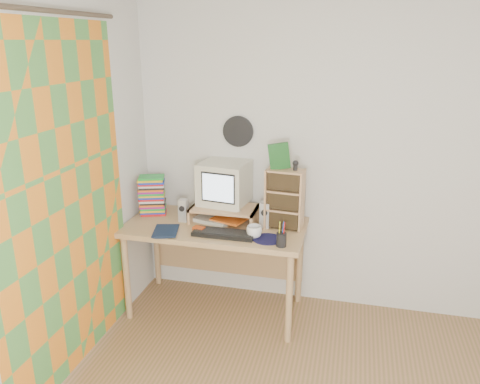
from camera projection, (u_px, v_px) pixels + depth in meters
The scene contains 20 objects.
back_wall at pixel (355, 159), 3.61m from camera, with size 3.50×3.50×0.00m, color silver.
left_wall at pixel (0, 220), 2.39m from camera, with size 3.50×3.50×0.00m, color silver.
curtain at pixel (65, 208), 2.86m from camera, with size 2.20×2.20×0.00m, color orange.
wall_disc at pixel (238, 131), 3.75m from camera, with size 0.25×0.25×0.02m, color black.
desk at pixel (217, 238), 3.76m from camera, with size 1.40×0.70×0.75m.
monitor_riser at pixel (224, 210), 3.71m from camera, with size 0.52×0.30×0.12m.
crt_monitor at pixel (223, 184), 3.70m from camera, with size 0.36×0.36×0.34m, color beige.
speaker_left at pixel (184, 210), 3.71m from camera, with size 0.07×0.07×0.18m, color silver.
speaker_right at pixel (265, 215), 3.59m from camera, with size 0.07×0.07×0.20m, color silver.
keyboard at pixel (224, 234), 3.45m from camera, with size 0.46×0.15×0.03m, color black.
dvd_stack at pixel (152, 197), 3.85m from camera, with size 0.20×0.14×0.29m, color brown, non-canonical shape.
cd_rack at pixel (285, 199), 3.53m from camera, with size 0.28×0.15×0.46m, color tan.
mug at pixel (254, 232), 3.41m from camera, with size 0.11×0.11×0.09m, color white.
diary at pixel (154, 230), 3.51m from camera, with size 0.22×0.16×0.04m, color #0F1C37.
mousepad at pixel (268, 239), 3.39m from camera, with size 0.22×0.22×0.00m, color black.
pen_cup at pixel (281, 237), 3.25m from camera, with size 0.07×0.07×0.14m, color black, non-canonical shape.
papers at pixel (220, 219), 3.72m from camera, with size 0.29×0.21×0.04m, color beige, non-canonical shape.
red_box at pixel (199, 230), 3.51m from camera, with size 0.09×0.05×0.04m, color #B83F13.
game_box at pixel (279, 156), 3.45m from camera, with size 0.15×0.03×0.19m, color #164F1B.
webcam at pixel (295, 165), 3.43m from camera, with size 0.05×0.05×0.08m, color black, non-canonical shape.
Camera 1 is at (-0.02, -1.87, 2.12)m, focal length 35.00 mm.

